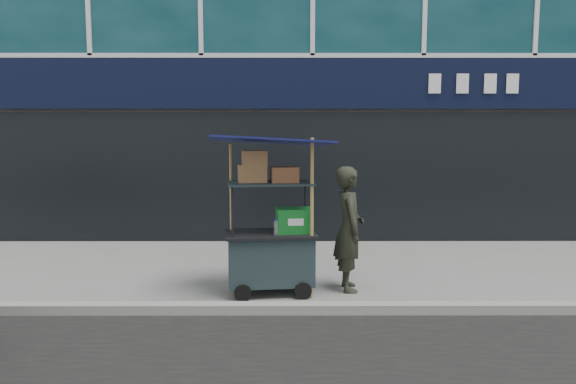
{
  "coord_description": "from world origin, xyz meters",
  "views": [
    {
      "loc": [
        -0.47,
        -6.42,
        2.13
      ],
      "look_at": [
        -0.45,
        1.2,
        1.24
      ],
      "focal_mm": 35.0,
      "sensor_mm": 36.0,
      "label": 1
    }
  ],
  "objects": [
    {
      "name": "ground",
      "position": [
        0.0,
        0.0,
        0.0
      ],
      "size": [
        80.0,
        80.0,
        0.0
      ],
      "primitive_type": "plane",
      "color": "slate",
      "rests_on": "ground"
    },
    {
      "name": "vendor_cart",
      "position": [
        -0.66,
        0.61,
        0.72
      ],
      "size": [
        1.63,
        1.24,
        2.04
      ],
      "rotation": [
        0.0,
        0.0,
        0.12
      ],
      "color": "#1B292E",
      "rests_on": "ground"
    },
    {
      "name": "vendor_man",
      "position": [
        0.34,
        0.76,
        0.81
      ],
      "size": [
        0.42,
        0.61,
        1.62
      ],
      "primitive_type": "imported",
      "rotation": [
        0.0,
        0.0,
        1.62
      ],
      "color": "#26291E",
      "rests_on": "ground"
    },
    {
      "name": "curb",
      "position": [
        0.0,
        -0.2,
        0.06
      ],
      "size": [
        80.0,
        0.18,
        0.12
      ],
      "primitive_type": "cube",
      "color": "gray",
      "rests_on": "ground"
    }
  ]
}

